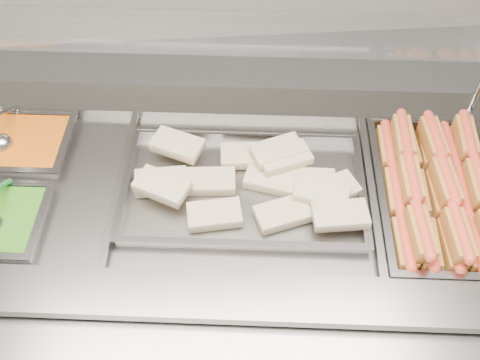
{
  "coord_description": "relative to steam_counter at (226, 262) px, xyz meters",
  "views": [
    {
      "loc": [
        -0.1,
        -0.55,
        2.27
      ],
      "look_at": [
        -0.02,
        0.46,
        0.99
      ],
      "focal_mm": 40.0,
      "sensor_mm": 36.0,
      "label": 1
    }
  ],
  "objects": [
    {
      "name": "steam_counter",
      "position": [
        0.0,
        0.0,
        0.0
      ],
      "size": [
        2.1,
        1.11,
        0.96
      ],
      "color": "slate",
      "rests_on": "ground"
    },
    {
      "name": "hotdogs_in_buns",
      "position": [
        0.66,
        -0.08,
        0.49
      ],
      "size": [
        0.36,
        0.58,
        0.13
      ],
      "color": "brown",
      "rests_on": "pan_hotdogs"
    },
    {
      "name": "pan_wraps",
      "position": [
        0.06,
        -0.01,
        0.45
      ],
      "size": [
        0.77,
        0.51,
        0.08
      ],
      "color": "gray",
      "rests_on": "steam_counter"
    },
    {
      "name": "pan_beans",
      "position": [
        -0.67,
        0.23,
        0.44
      ],
      "size": [
        0.35,
        0.29,
        0.11
      ],
      "color": "gray",
      "rests_on": "steam_counter"
    },
    {
      "name": "pan_hotdogs",
      "position": [
        0.67,
        -0.07,
        0.44
      ],
      "size": [
        0.43,
        0.63,
        0.11
      ],
      "color": "gray",
      "rests_on": "steam_counter"
    },
    {
      "name": "sneeze_guard",
      "position": [
        0.03,
        0.23,
        0.87
      ],
      "size": [
        1.79,
        0.5,
        0.47
      ],
      "color": "silver",
      "rests_on": "steam_counter"
    },
    {
      "name": "ladle",
      "position": [
        -0.71,
        0.22,
        0.49
      ],
      "size": [
        0.08,
        0.21,
        0.16
      ],
      "color": "#A4A5A9",
      "rests_on": "pan_beans"
    },
    {
      "name": "tortilla_wraps",
      "position": [
        0.1,
        -0.0,
        0.49
      ],
      "size": [
        0.71,
        0.43,
        0.07
      ],
      "color": "tan",
      "rests_on": "pan_wraps"
    }
  ]
}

